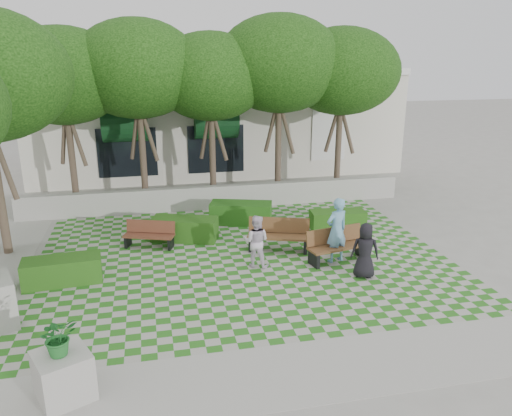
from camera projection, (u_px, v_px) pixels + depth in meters
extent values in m
plane|color=gray|center=(250.00, 272.00, 14.03)|extent=(90.00, 90.00, 0.00)
plane|color=#2B721E|center=(243.00, 258.00, 14.96)|extent=(12.00, 12.00, 0.00)
cube|color=#9E9B93|center=(299.00, 372.00, 9.65)|extent=(16.00, 2.00, 0.01)
cube|color=#9E9B93|center=(218.00, 197.00, 19.67)|extent=(15.00, 0.36, 0.90)
cube|color=#56371D|center=(339.00, 247.00, 14.62)|extent=(1.94, 0.94, 0.06)
cube|color=#56371D|center=(334.00, 235.00, 14.77)|extent=(1.85, 0.51, 0.47)
cube|color=black|center=(314.00, 259.00, 14.37)|extent=(0.21, 0.53, 0.45)
cube|color=black|center=(361.00, 250.00, 15.02)|extent=(0.21, 0.53, 0.45)
cube|color=brown|center=(278.00, 236.00, 15.39)|extent=(1.98, 1.16, 0.06)
cube|color=brown|center=(279.00, 225.00, 15.57)|extent=(1.84, 0.74, 0.48)
cube|color=black|center=(251.00, 243.00, 15.56)|extent=(0.27, 0.53, 0.46)
cube|color=black|center=(305.00, 245.00, 15.38)|extent=(0.27, 0.53, 0.46)
cube|color=#562C1D|center=(149.00, 236.00, 15.67)|extent=(1.65, 0.99, 0.05)
cube|color=#562C1D|center=(151.00, 226.00, 15.82)|extent=(1.53, 0.64, 0.40)
cube|color=black|center=(128.00, 241.00, 15.82)|extent=(0.23, 0.44, 0.39)
cube|color=black|center=(171.00, 243.00, 15.65)|extent=(0.23, 0.44, 0.39)
cube|color=#225015|center=(338.00, 220.00, 17.34)|extent=(1.94, 0.92, 0.66)
cube|color=#1D4E14|center=(241.00, 213.00, 17.94)|extent=(2.34, 1.49, 0.76)
cube|color=#1F4913|center=(185.00, 229.00, 16.35)|extent=(2.28, 1.50, 0.74)
cube|color=#214E15|center=(62.00, 271.00, 13.30)|extent=(2.07, 0.96, 0.70)
cube|color=#9E9B93|center=(64.00, 376.00, 8.84)|extent=(1.18, 1.18, 0.89)
imported|color=#206928|center=(58.00, 337.00, 8.60)|extent=(0.79, 0.75, 0.69)
imported|color=#6DA5C7|center=(337.00, 230.00, 14.48)|extent=(0.82, 0.66, 1.95)
imported|color=black|center=(365.00, 251.00, 13.53)|extent=(0.88, 0.73, 1.55)
imported|color=silver|center=(256.00, 241.00, 14.20)|extent=(0.93, 0.85, 1.54)
cylinder|color=#47382B|center=(72.00, 162.00, 19.44)|extent=(0.26, 0.26, 3.64)
ellipsoid|color=#1E4C11|center=(63.00, 76.00, 18.46)|extent=(4.80, 4.80, 3.60)
cylinder|color=#47382B|center=(143.00, 157.00, 19.97)|extent=(0.26, 0.26, 3.81)
ellipsoid|color=#1E4C11|center=(137.00, 69.00, 18.94)|extent=(5.00, 5.00, 3.75)
cylinder|color=#47382B|center=(213.00, 156.00, 20.57)|extent=(0.26, 0.26, 3.58)
ellipsoid|color=#1E4C11|center=(210.00, 76.00, 19.61)|extent=(4.60, 4.60, 3.45)
cylinder|color=#47382B|center=(278.00, 150.00, 21.10)|extent=(0.26, 0.26, 3.92)
ellipsoid|color=#1E4C11|center=(279.00, 64.00, 20.04)|extent=(5.20, 5.20, 3.90)
cylinder|color=#47382B|center=(338.00, 150.00, 21.68)|extent=(0.26, 0.26, 3.70)
ellipsoid|color=#1E4C11|center=(342.00, 71.00, 20.69)|extent=(4.80, 4.80, 3.60)
cube|color=beige|center=(214.00, 118.00, 26.71)|extent=(18.00, 8.00, 5.00)
cube|color=white|center=(225.00, 73.00, 22.23)|extent=(18.00, 0.30, 0.30)
cube|color=black|center=(329.00, 132.00, 24.08)|extent=(1.40, 0.10, 2.40)
cylinder|color=#103C19|center=(125.00, 121.00, 21.90)|extent=(3.00, 1.80, 1.80)
cube|color=black|center=(127.00, 153.00, 22.32)|extent=(2.60, 0.08, 2.20)
cylinder|color=#103C19|center=(215.00, 119.00, 22.71)|extent=(3.00, 1.80, 1.80)
cube|color=black|center=(216.00, 149.00, 23.14)|extent=(2.60, 0.08, 2.20)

